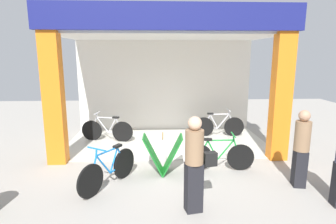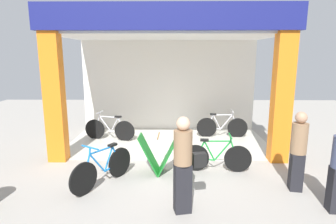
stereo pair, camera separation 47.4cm
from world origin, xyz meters
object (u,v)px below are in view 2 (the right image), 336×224
bicycle_parked_1 (216,157)px  pedestrian_2 (184,163)px  bicycle_inside_1 (222,127)px  pedestrian_1 (298,150)px  bicycle_inside_0 (110,129)px  bicycle_parked_0 (103,168)px  sandwich_board_sign (159,154)px

bicycle_parked_1 → pedestrian_2: bearing=-116.1°
bicycle_inside_1 → pedestrian_1: pedestrian_1 is taller
bicycle_inside_0 → pedestrian_1: 5.72m
bicycle_inside_0 → bicycle_inside_1: bicycle_inside_0 is taller
bicycle_inside_0 → pedestrian_1: size_ratio=1.02×
pedestrian_2 → bicycle_inside_0: bearing=117.7°
pedestrian_1 → pedestrian_2: pedestrian_2 is taller
bicycle_inside_0 → bicycle_inside_1: (3.73, 0.37, -0.00)m
bicycle_parked_0 → pedestrian_2: 2.03m
sandwich_board_sign → pedestrian_1: 3.01m
pedestrian_1 → bicycle_inside_1: bearing=102.9°
bicycle_parked_0 → pedestrian_2: bearing=-31.4°
bicycle_inside_0 → bicycle_parked_1: bicycle_inside_0 is taller
bicycle_inside_0 → pedestrian_1: (4.59, -3.38, 0.47)m
bicycle_inside_0 → pedestrian_2: bearing=-62.3°
bicycle_inside_1 → pedestrian_2: size_ratio=0.98×
sandwich_board_sign → bicycle_parked_0: bearing=-151.1°
sandwich_board_sign → pedestrian_1: pedestrian_1 is taller
bicycle_inside_1 → bicycle_parked_1: (-0.64, -2.85, -0.01)m
bicycle_inside_0 → sandwich_board_sign: bicycle_inside_0 is taller
bicycle_parked_0 → bicycle_parked_1: bearing=16.4°
bicycle_inside_0 → bicycle_parked_0: (0.56, -3.22, 0.00)m
bicycle_parked_1 → sandwich_board_sign: size_ratio=1.76×
pedestrian_1 → pedestrian_2: (-2.36, -0.86, 0.05)m
bicycle_parked_1 → pedestrian_2: size_ratio=0.95×
pedestrian_1 → pedestrian_2: bearing=-160.0°
bicycle_parked_1 → pedestrian_1: (1.50, -0.91, 0.49)m
bicycle_inside_1 → bicycle_parked_1: bicycle_inside_1 is taller
bicycle_parked_0 → bicycle_inside_0: bearing=99.8°
bicycle_parked_0 → pedestrian_2: (1.67, -1.02, 0.52)m
bicycle_inside_1 → bicycle_parked_0: (-3.17, -3.60, 0.00)m
sandwich_board_sign → bicycle_inside_0: bearing=123.6°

